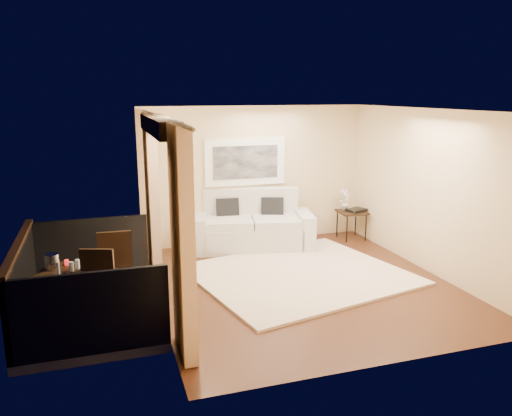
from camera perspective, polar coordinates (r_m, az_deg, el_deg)
name	(u,v)px	position (r m, az deg, el deg)	size (l,w,h in m)	color
floor	(302,284)	(8.00, 5.27, -8.62)	(5.00, 5.00, 0.00)	#4D2816
room_shell	(159,125)	(6.89, -11.05, 9.26)	(5.00, 6.40, 5.00)	white
balcony	(80,299)	(7.38, -19.46, -9.78)	(1.81, 2.60, 1.17)	#605B56
curtains	(164,211)	(7.07, -10.47, -0.35)	(0.16, 4.80, 2.64)	tan
artwork	(245,162)	(9.78, -1.21, 5.28)	(1.62, 0.07, 0.92)	white
rug	(299,274)	(8.32, 4.99, -7.58)	(3.23, 2.82, 0.04)	#F3DEC3
sofa	(252,227)	(9.69, -0.48, -2.21)	(2.46, 1.44, 1.11)	silver
side_table	(352,214)	(10.37, 10.90, -0.66)	(0.57, 0.57, 0.58)	black
tray	(356,210)	(10.36, 11.41, -0.22)	(0.38, 0.28, 0.05)	black
orchid	(345,199)	(10.34, 10.11, 1.01)	(0.25, 0.17, 0.47)	white
bistro_table	(65,275)	(7.00, -20.99, -7.20)	(0.77, 0.77, 0.71)	black
balcony_chair_far	(116,260)	(7.40, -15.74, -5.74)	(0.49, 0.49, 1.07)	black
balcony_chair_near	(96,283)	(6.74, -17.83, -8.13)	(0.55, 0.56, 1.01)	black
ice_bucket	(52,261)	(7.02, -22.26, -5.67)	(0.18, 0.18, 0.20)	white
candle	(67,262)	(7.12, -20.83, -5.83)	(0.06, 0.06, 0.07)	red
vase	(58,269)	(6.74, -21.67, -6.49)	(0.04, 0.04, 0.18)	white
glass_a	(71,266)	(6.86, -20.36, -6.28)	(0.06, 0.06, 0.12)	silver
glass_b	(77,264)	(6.93, -19.73, -6.05)	(0.06, 0.06, 0.12)	white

